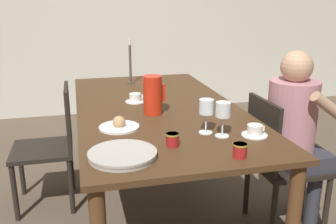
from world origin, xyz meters
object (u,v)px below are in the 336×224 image
at_px(teacup_near_person, 255,131).
at_px(candlestick_tall, 130,66).
at_px(chair_person_side, 278,160).
at_px(chair_opposite, 52,143).
at_px(wine_glass_water, 223,111).
at_px(jam_jar_red, 172,139).
at_px(jam_jar_amber, 240,150).
at_px(teacup_across, 135,98).
at_px(red_pitcher, 153,95).
at_px(bread_plate, 119,125).
at_px(serving_tray, 123,155).
at_px(wine_glass_juice, 206,109).
at_px(person_seated, 296,128).

height_order(teacup_near_person, candlestick_tall, candlestick_tall).
xyz_separation_m(chair_person_side, chair_opposite, (-1.42, 0.66, 0.00)).
relative_size(wine_glass_water, candlestick_tall, 0.50).
bearing_deg(jam_jar_red, jam_jar_amber, -37.55).
relative_size(chair_person_side, teacup_across, 6.48).
bearing_deg(red_pitcher, bread_plate, -137.01).
relative_size(red_pitcher, jam_jar_red, 3.54).
height_order(red_pitcher, teacup_near_person, red_pitcher).
relative_size(chair_opposite, candlestick_tall, 2.37).
xyz_separation_m(serving_tray, jam_jar_amber, (0.52, -0.12, 0.02)).
relative_size(wine_glass_juice, teacup_near_person, 1.36).
distance_m(person_seated, teacup_across, 1.07).
bearing_deg(jam_jar_red, chair_person_side, 22.32).
relative_size(bread_plate, jam_jar_amber, 3.31).
bearing_deg(serving_tray, bread_plate, 85.33).
relative_size(person_seated, bread_plate, 5.26).
distance_m(wine_glass_juice, jam_jar_amber, 0.35).
bearing_deg(bread_plate, wine_glass_juice, -23.04).
distance_m(teacup_near_person, candlestick_tall, 1.46).
relative_size(teacup_near_person, serving_tray, 0.44).
bearing_deg(candlestick_tall, wine_glass_juice, -80.77).
bearing_deg(serving_tray, teacup_across, 77.42).
bearing_deg(red_pitcher, candlestick_tall, 90.41).
xyz_separation_m(person_seated, jam_jar_red, (-0.87, -0.30, 0.12)).
bearing_deg(person_seated, jam_jar_red, -70.99).
height_order(teacup_across, jam_jar_red, jam_jar_red).
xyz_separation_m(teacup_near_person, jam_jar_red, (-0.45, -0.03, 0.01)).
distance_m(red_pitcher, jam_jar_red, 0.55).
bearing_deg(jam_jar_amber, candlestick_tall, 98.87).
bearing_deg(teacup_near_person, wine_glass_juice, 156.57).
bearing_deg(teacup_near_person, wine_glass_water, 169.27).
bearing_deg(jam_jar_red, wine_glass_juice, 31.59).
bearing_deg(jam_jar_red, wine_glass_water, 12.84).
relative_size(chair_person_side, person_seated, 0.75).
relative_size(teacup_near_person, jam_jar_red, 2.02).
xyz_separation_m(serving_tray, jam_jar_red, (0.25, 0.08, 0.02)).
bearing_deg(wine_glass_juice, teacup_across, 110.69).
relative_size(jam_jar_amber, jam_jar_red, 1.00).
bearing_deg(wine_glass_juice, chair_person_side, 18.36).
distance_m(person_seated, serving_tray, 1.19).
height_order(chair_person_side, wine_glass_juice, wine_glass_juice).
height_order(chair_person_side, jam_jar_red, chair_person_side).
xyz_separation_m(teacup_near_person, jam_jar_amber, (-0.19, -0.23, 0.01)).
distance_m(wine_glass_juice, teacup_near_person, 0.28).
distance_m(red_pitcher, wine_glass_water, 0.55).
bearing_deg(wine_glass_juice, jam_jar_amber, -82.53).
bearing_deg(chair_person_side, wine_glass_juice, -71.64).
xyz_separation_m(wine_glass_juice, bread_plate, (-0.44, 0.19, -0.12)).
distance_m(wine_glass_water, candlestick_tall, 1.39).
relative_size(person_seated, serving_tray, 3.76).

